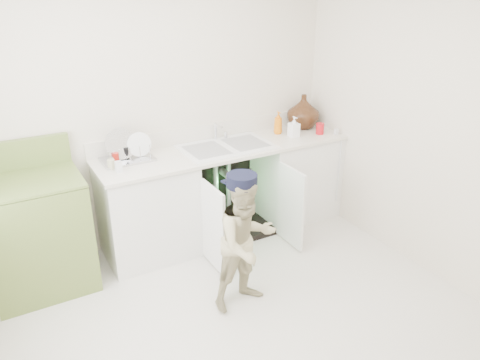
% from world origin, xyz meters
% --- Properties ---
extents(ground, '(3.50, 3.50, 0.00)m').
position_xyz_m(ground, '(0.00, 0.00, 0.00)').
color(ground, beige).
rests_on(ground, ground).
extents(room_shell, '(6.00, 5.50, 1.26)m').
position_xyz_m(room_shell, '(0.00, 0.00, 1.25)').
color(room_shell, beige).
rests_on(room_shell, ground).
extents(counter_run, '(2.44, 1.02, 1.25)m').
position_xyz_m(counter_run, '(0.59, 1.21, 0.48)').
color(counter_run, white).
rests_on(counter_run, ground).
extents(avocado_stove, '(0.76, 0.65, 1.18)m').
position_xyz_m(avocado_stove, '(-1.17, 1.18, 0.49)').
color(avocado_stove, olive).
rests_on(avocado_stove, ground).
extents(repair_worker, '(0.74, 0.94, 1.09)m').
position_xyz_m(repair_worker, '(0.16, 0.16, 0.55)').
color(repair_worker, '#BDB187').
rests_on(repair_worker, ground).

